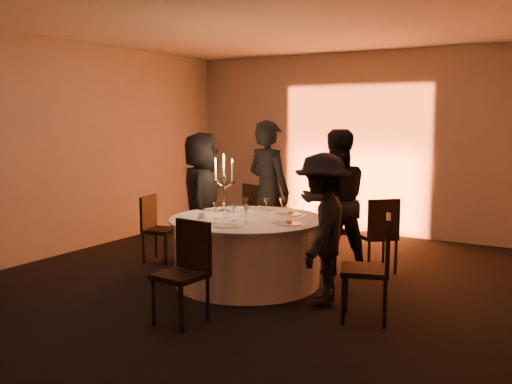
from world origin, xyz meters
The scene contains 33 objects.
floor centered at (0.00, 0.00, 0.00)m, with size 7.00×7.00×0.00m, color black.
ceiling centered at (0.00, 0.00, 3.00)m, with size 7.00×7.00×0.00m, color silver.
wall_back centered at (0.00, 3.50, 1.50)m, with size 7.00×7.00×0.00m, color #A39D97.
wall_left centered at (-3.00, 0.00, 1.50)m, with size 7.00×7.00×0.00m, color #A39D97.
uplighter_fixture centered at (0.00, 3.20, 0.05)m, with size 0.25×0.12×0.10m, color black.
banquet_table centered at (0.00, 0.00, 0.38)m, with size 1.80×1.80×0.77m.
chair_left centered at (-1.60, 0.27, 0.49)m, with size 0.45×0.45×0.88m.
chair_back_left centered at (-0.53, 1.21, 0.57)m, with size 0.57×0.57×1.01m.
chair_back_right centered at (1.20, 1.18, 0.53)m, with size 0.58×0.58×0.94m.
chair_right centered at (1.68, -0.47, 0.57)m, with size 0.55×0.55×1.01m.
chair_front centered at (0.15, -1.37, 0.54)m, with size 0.46×0.46×0.96m.
guest_left centered at (-1.01, 0.52, 0.87)m, with size 0.85×0.55×1.73m, color black.
guest_back_left centered at (-0.30, 1.06, 0.94)m, with size 0.69×0.45×1.89m, color black.
guest_back_right centered at (0.70, 0.94, 0.89)m, with size 0.87×0.68×1.79m, color black.
guest_right centered at (1.05, -0.25, 0.79)m, with size 1.02×0.58×1.57m, color black.
plate_left centered at (-0.51, 0.26, 0.78)m, with size 0.36×0.26×0.01m.
plate_back_left centered at (-0.17, 0.58, 0.79)m, with size 0.35×0.26×0.08m.
plate_back_right centered at (0.34, 0.42, 0.79)m, with size 0.35×0.26×0.08m.
plate_right centered at (0.60, -0.12, 0.79)m, with size 0.36×0.27×0.08m.
plate_front centered at (0.06, -0.56, 0.78)m, with size 0.36×0.25×0.01m.
coffee_cup centered at (-0.44, -0.28, 0.80)m, with size 0.11×0.11×0.07m.
candelabra centered at (-0.46, 0.20, 1.02)m, with size 0.30×0.14×0.72m.
wine_glass_a centered at (-0.17, 0.26, 0.91)m, with size 0.07×0.07×0.19m.
wine_glass_b centered at (0.22, 0.44, 0.91)m, with size 0.07×0.07×0.19m.
wine_glass_c centered at (-0.28, -0.22, 0.91)m, with size 0.07×0.07×0.19m.
wine_glass_d centered at (-0.03, -0.25, 0.91)m, with size 0.07×0.07×0.19m.
wine_glass_e centered at (0.19, -0.34, 0.91)m, with size 0.07×0.07×0.19m.
wine_glass_f centered at (0.10, -0.19, 0.91)m, with size 0.07×0.07×0.19m.
wine_glass_g centered at (0.41, 0.42, 0.91)m, with size 0.07×0.07×0.19m.
wine_glass_h centered at (0.05, 0.36, 0.91)m, with size 0.07×0.07×0.19m.
tumbler_a centered at (-0.09, 0.05, 0.82)m, with size 0.07×0.07×0.09m, color silver.
tumbler_b centered at (0.12, 0.08, 0.82)m, with size 0.07×0.07×0.09m, color silver.
tumbler_c centered at (-0.23, -0.10, 0.82)m, with size 0.07×0.07×0.09m, color silver.
Camera 1 is at (3.35, -5.56, 1.92)m, focal length 40.00 mm.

